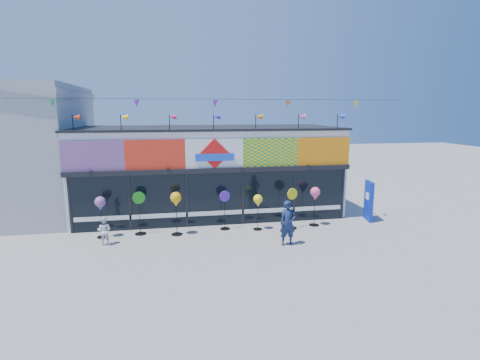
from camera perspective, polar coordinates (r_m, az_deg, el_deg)
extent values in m
plane|color=gray|center=(13.04, -1.98, -11.30)|extent=(80.00, 80.00, 0.00)
cube|color=white|center=(18.29, -4.79, 1.50)|extent=(12.00, 5.00, 4.00)
cube|color=black|center=(15.96, -3.83, -2.92)|extent=(11.60, 0.12, 2.30)
cube|color=black|center=(15.68, -3.87, 1.50)|extent=(12.00, 0.30, 0.20)
cube|color=white|center=(16.08, -3.79, -5.02)|extent=(11.40, 0.10, 0.18)
cube|color=black|center=(18.09, -4.89, 7.93)|extent=(12.20, 5.20, 0.10)
cube|color=black|center=(16.36, -24.49, -3.52)|extent=(0.08, 0.14, 2.30)
cube|color=black|center=(15.95, -16.44, -3.34)|extent=(0.08, 0.14, 2.30)
cube|color=black|center=(15.86, -8.14, -3.08)|extent=(0.08, 0.14, 2.30)
cube|color=black|center=(16.12, 0.42, -2.75)|extent=(0.08, 0.14, 2.30)
cube|color=black|center=(16.70, 8.20, -2.40)|extent=(0.08, 0.14, 2.30)
cube|color=black|center=(17.56, 15.33, -2.04)|extent=(0.08, 0.14, 2.30)
cube|color=red|center=(15.80, -21.51, 3.43)|extent=(2.40, 0.08, 1.20)
cube|color=red|center=(15.52, -12.77, 3.78)|extent=(2.40, 0.08, 1.20)
cube|color=white|center=(15.60, -3.91, 4.05)|extent=(2.40, 0.08, 1.20)
cube|color=yellow|center=(16.05, 4.65, 4.22)|extent=(2.40, 0.08, 1.20)
cube|color=orange|center=(16.83, 12.59, 4.29)|extent=(2.40, 0.08, 1.20)
cube|color=red|center=(15.55, -3.89, 4.03)|extent=(1.27, 0.06, 1.27)
cube|color=blue|center=(15.54, -3.87, 3.47)|extent=(1.60, 0.05, 0.30)
cube|color=yellow|center=(16.07, -17.88, -3.70)|extent=(0.78, 0.03, 0.78)
cube|color=yellow|center=(15.87, -12.32, -2.58)|extent=(0.92, 0.03, 0.92)
cube|color=#D14574|center=(15.85, -6.68, -1.65)|extent=(0.78, 0.03, 0.78)
cube|color=#FFA10D|center=(16.13, -1.07, -3.19)|extent=(0.92, 0.03, 0.92)
cube|color=yellow|center=(16.40, 4.34, -2.14)|extent=(0.78, 0.03, 0.78)
cube|color=#B326AE|center=(16.80, 9.53, -0.98)|extent=(0.92, 0.03, 0.92)
cylinder|color=black|center=(16.09, -24.12, 7.83)|extent=(0.03, 0.03, 0.70)
cone|color=red|center=(16.05, -23.69, 8.75)|extent=(0.30, 0.22, 0.22)
cylinder|color=black|center=(15.77, -17.69, 8.21)|extent=(0.03, 0.03, 0.70)
cone|color=yellow|center=(15.74, -17.23, 9.14)|extent=(0.30, 0.22, 0.22)
cylinder|color=black|center=(15.65, -10.70, 8.50)|extent=(0.03, 0.03, 0.70)
cone|color=#D6144E|center=(15.64, -10.21, 9.43)|extent=(0.30, 0.22, 0.22)
cylinder|color=black|center=(15.74, -4.06, 8.67)|extent=(0.03, 0.03, 0.70)
cone|color=#2A19D5|center=(15.75, -3.56, 9.58)|extent=(0.30, 0.22, 0.22)
cylinder|color=black|center=(16.04, 2.41, 8.72)|extent=(0.03, 0.03, 0.70)
cone|color=orange|center=(16.07, 2.91, 9.61)|extent=(0.30, 0.22, 0.22)
cylinder|color=black|center=(16.57, 8.91, 8.66)|extent=(0.03, 0.03, 0.70)
cone|color=#EA4E87|center=(16.61, 9.39, 9.51)|extent=(0.30, 0.22, 0.22)
cylinder|color=black|center=(17.25, 14.62, 8.51)|extent=(0.03, 0.03, 0.70)
cone|color=blue|center=(17.30, 15.09, 9.32)|extent=(0.30, 0.22, 0.22)
cylinder|color=black|center=(15.10, -3.83, 12.20)|extent=(16.00, 0.01, 0.01)
cone|color=#179654|center=(15.58, -26.71, 10.42)|extent=(0.20, 0.20, 0.28)
cone|color=purple|center=(15.04, -15.47, 11.17)|extent=(0.20, 0.20, 0.28)
cone|color=purple|center=(15.09, -3.82, 11.52)|extent=(0.20, 0.20, 0.28)
cone|color=#FF5F0D|center=(15.73, 7.32, 11.41)|extent=(0.20, 0.20, 0.28)
cone|color=yellow|center=(16.88, 17.26, 10.96)|extent=(0.20, 0.20, 0.28)
cube|color=#0B25AF|center=(17.68, 19.01, -3.02)|extent=(0.30, 0.90, 1.78)
cube|color=white|center=(17.60, 18.85, -2.33)|extent=(0.11, 0.40, 0.31)
cylinder|color=black|center=(15.66, -20.21, -8.14)|extent=(0.41, 0.41, 0.03)
cylinder|color=black|center=(15.46, -20.37, -5.73)|extent=(0.02, 0.02, 1.34)
sphere|color=blue|center=(15.28, -20.54, -3.13)|extent=(0.41, 0.41, 0.41)
cone|color=blue|center=(15.34, -20.48, -4.07)|extent=(0.21, 0.21, 0.19)
cylinder|color=black|center=(15.59, -14.90, -7.91)|extent=(0.44, 0.44, 0.03)
cylinder|color=black|center=(15.38, -15.03, -5.32)|extent=(0.03, 0.03, 1.43)
cylinder|color=#1F9817|center=(15.20, -15.16, -2.64)|extent=(0.48, 0.15, 0.48)
cylinder|color=black|center=(15.22, -9.58, -8.15)|extent=(0.44, 0.44, 0.03)
cylinder|color=black|center=(15.01, -9.66, -5.50)|extent=(0.03, 0.03, 1.43)
sphere|color=#DDA30B|center=(14.81, -9.75, -2.64)|extent=(0.44, 0.44, 0.44)
cone|color=#DDA30B|center=(14.88, -9.72, -3.67)|extent=(0.22, 0.22, 0.20)
cylinder|color=black|center=(15.71, -2.30, -7.42)|extent=(0.42, 0.42, 0.03)
cylinder|color=black|center=(15.51, -2.32, -4.99)|extent=(0.02, 0.02, 1.35)
cylinder|color=#5F27B6|center=(15.34, -2.34, -2.48)|extent=(0.44, 0.19, 0.46)
cylinder|color=black|center=(15.65, 2.71, -7.49)|extent=(0.38, 0.38, 0.03)
cylinder|color=black|center=(15.47, 2.73, -5.28)|extent=(0.02, 0.02, 1.23)
sphere|color=yellow|center=(15.31, 2.75, -2.90)|extent=(0.38, 0.38, 0.38)
cone|color=yellow|center=(15.36, 2.74, -3.76)|extent=(0.19, 0.19, 0.17)
cylinder|color=black|center=(15.95, 7.85, -7.23)|extent=(0.44, 0.44, 0.03)
cylinder|color=black|center=(15.75, 7.92, -4.71)|extent=(0.03, 0.03, 1.42)
cylinder|color=yellow|center=(15.57, 7.99, -2.11)|extent=(0.47, 0.20, 0.48)
cylinder|color=black|center=(16.49, 11.21, -6.74)|extent=(0.43, 0.43, 0.03)
cylinder|color=black|center=(16.30, 11.30, -4.36)|extent=(0.03, 0.03, 1.38)
sphere|color=#DC497C|center=(16.13, 11.39, -1.80)|extent=(0.43, 0.43, 0.43)
cone|color=#DC497C|center=(16.19, 11.36, -2.72)|extent=(0.21, 0.21, 0.19)
imported|color=#172248|center=(13.77, 7.31, -6.53)|extent=(0.61, 0.40, 1.66)
imported|color=white|center=(14.67, -19.97, -7.25)|extent=(0.56, 0.39, 1.06)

